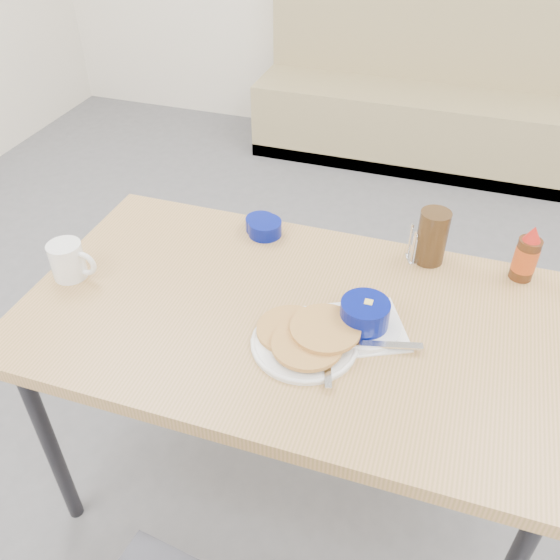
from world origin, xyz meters
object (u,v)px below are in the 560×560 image
(booth_bench, at_px, (414,102))
(grits_setting, at_px, (364,318))
(butter_bowl, at_px, (265,228))
(amber_tumbler, at_px, (432,237))
(condiment_caddy, at_px, (424,248))
(syrup_bottle, at_px, (526,256))
(pancake_plate, at_px, (306,339))
(coffee_mug, at_px, (69,260))
(dining_table, at_px, (293,331))
(creamer_bowl, at_px, (261,224))

(booth_bench, xyz_separation_m, grits_setting, (0.18, -2.53, 0.45))
(butter_bowl, distance_m, amber_tumbler, 0.49)
(grits_setting, height_order, condiment_caddy, condiment_caddy)
(syrup_bottle, bearing_deg, booth_bench, 104.06)
(booth_bench, height_order, pancake_plate, booth_bench)
(grits_setting, bearing_deg, coffee_mug, -176.84)
(dining_table, height_order, pancake_plate, pancake_plate)
(condiment_caddy, bearing_deg, butter_bowl, 161.00)
(condiment_caddy, bearing_deg, coffee_mug, -178.97)
(grits_setting, height_order, syrup_bottle, syrup_bottle)
(creamer_bowl, relative_size, syrup_bottle, 0.55)
(amber_tumbler, bearing_deg, syrup_bottle, 0.00)
(grits_setting, distance_m, butter_bowl, 0.49)
(pancake_plate, distance_m, condiment_caddy, 0.49)
(grits_setting, xyz_separation_m, condiment_caddy, (0.10, 0.34, 0.00))
(coffee_mug, distance_m, creamer_bowl, 0.56)
(dining_table, height_order, condiment_caddy, condiment_caddy)
(syrup_bottle, bearing_deg, coffee_mug, -161.96)
(pancake_plate, bearing_deg, butter_bowl, 121.27)
(booth_bench, distance_m, creamer_bowl, 2.25)
(booth_bench, xyz_separation_m, dining_table, (0.00, -2.53, 0.35))
(coffee_mug, height_order, butter_bowl, coffee_mug)
(booth_bench, height_order, grits_setting, booth_bench)
(coffee_mug, height_order, creamer_bowl, coffee_mug)
(coffee_mug, bearing_deg, grits_setting, 3.16)
(amber_tumbler, distance_m, syrup_bottle, 0.25)
(butter_bowl, xyz_separation_m, amber_tumbler, (0.49, 0.02, 0.06))
(condiment_caddy, relative_size, syrup_bottle, 0.65)
(booth_bench, distance_m, amber_tumbler, 2.27)
(coffee_mug, distance_m, amber_tumbler, 1.00)
(dining_table, relative_size, creamer_bowl, 15.41)
(condiment_caddy, bearing_deg, dining_table, -151.52)
(booth_bench, xyz_separation_m, amber_tumbler, (0.30, -2.19, 0.49))
(amber_tumbler, height_order, syrup_bottle, syrup_bottle)
(creamer_bowl, bearing_deg, coffee_mug, -137.75)
(dining_table, relative_size, pancake_plate, 5.44)
(butter_bowl, relative_size, amber_tumbler, 0.63)
(grits_setting, distance_m, creamer_bowl, 0.51)
(booth_bench, distance_m, coffee_mug, 2.69)
(dining_table, xyz_separation_m, pancake_plate, (0.06, -0.10, 0.08))
(pancake_plate, distance_m, syrup_bottle, 0.66)
(grits_setting, height_order, amber_tumbler, amber_tumbler)
(booth_bench, bearing_deg, amber_tumbler, -82.27)
(coffee_mug, xyz_separation_m, butter_bowl, (0.44, 0.36, -0.03))
(pancake_plate, bearing_deg, condiment_caddy, 63.28)
(creamer_bowl, bearing_deg, condiment_caddy, 0.49)
(syrup_bottle, bearing_deg, condiment_caddy, 180.00)
(booth_bench, relative_size, pancake_plate, 7.38)
(grits_setting, xyz_separation_m, syrup_bottle, (0.37, 0.34, 0.04))
(pancake_plate, xyz_separation_m, coffee_mug, (-0.69, 0.05, 0.03))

